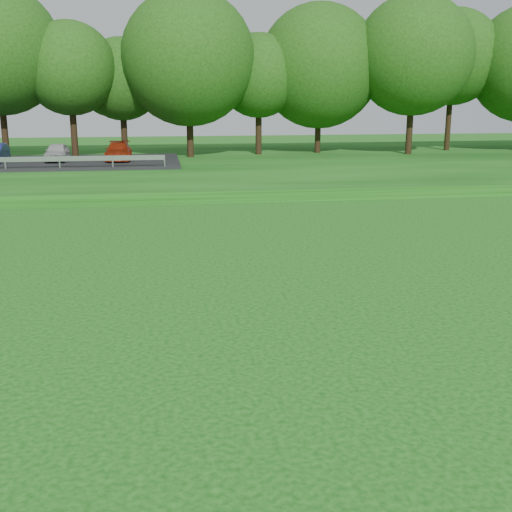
{
  "coord_description": "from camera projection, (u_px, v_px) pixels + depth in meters",
  "views": [
    {
      "loc": [
        -13.45,
        -11.46,
        5.15
      ],
      "look_at": [
        -11.15,
        3.52,
        1.3
      ],
      "focal_mm": 45.0,
      "sensor_mm": 36.0,
      "label": 1
    }
  ],
  "objects": [
    {
      "name": "berm",
      "position": [
        344.0,
        162.0,
        46.72
      ],
      "size": [
        130.0,
        30.0,
        0.6
      ],
      "primitive_type": "cube",
      "color": "#0E430C",
      "rests_on": "ground"
    },
    {
      "name": "walking_path",
      "position": [
        419.0,
        195.0,
        33.38
      ],
      "size": [
        130.0,
        1.6,
        0.04
      ],
      "primitive_type": "cube",
      "color": "gray",
      "rests_on": "ground"
    },
    {
      "name": "treeline",
      "position": [
        332.0,
        53.0,
        48.64
      ],
      "size": [
        104.0,
        7.0,
        15.0
      ],
      "primitive_type": null,
      "color": "#1A3E0E",
      "rests_on": "berm"
    }
  ]
}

